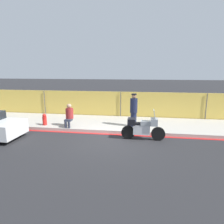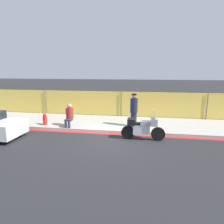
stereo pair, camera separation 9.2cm
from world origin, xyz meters
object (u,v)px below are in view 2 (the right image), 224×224
(motorcycle, at_px, (143,128))
(fire_hydrant, at_px, (45,119))
(person_seated_on_curb, at_px, (69,114))
(officer_standing, at_px, (134,110))

(motorcycle, distance_m, fire_hydrant, 5.79)
(person_seated_on_curb, bearing_deg, motorcycle, -14.79)
(motorcycle, relative_size, person_seated_on_curb, 1.62)
(fire_hydrant, bearing_deg, motorcycle, -11.51)
(fire_hydrant, bearing_deg, officer_standing, 5.75)
(fire_hydrant, bearing_deg, person_seated_on_curb, -2.42)
(officer_standing, relative_size, person_seated_on_curb, 1.43)
(person_seated_on_curb, bearing_deg, fire_hydrant, 177.58)
(motorcycle, relative_size, officer_standing, 1.13)
(motorcycle, bearing_deg, officer_standing, 107.81)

